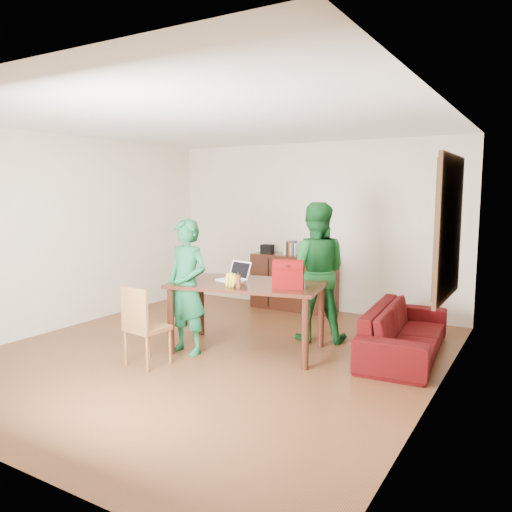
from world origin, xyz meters
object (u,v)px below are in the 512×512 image
Objects in this scene: table at (248,291)px; laptop at (231,277)px; red_bag at (288,277)px; chair at (147,342)px; person_far at (315,272)px; person_near at (187,287)px; bottle at (239,280)px; sofa at (405,331)px.

laptop is (-0.23, -0.01, 0.15)m from table.
table is 0.62m from red_bag.
chair is 2.28m from person_far.
chair is 1.27m from laptop.
person_near is 1.22m from red_bag.
bottle is at bearing 48.30° from person_far.
laptop reaches higher than chair.
sofa is (1.61, 1.12, -0.63)m from bottle.
laptop is at bearing 71.12° from chair.
chair is 1.23m from bottle.
chair is at bearing -97.18° from person_near.
sofa is at bearing 34.83° from bottle.
table is at bearing 103.04° from bottle.
person_far reaches higher than laptop.
table is 1.00× the size of sofa.
bottle is at bearing 48.29° from chair.
person_far is 1.11m from laptop.
chair is 2.99m from sofa.
table is 0.98m from person_far.
red_bag is at bearing 10.43° from laptop.
laptop is at bearing 108.38° from sofa.
sofa is at bearing 15.93° from red_bag.
person_near is 4.65× the size of red_bag.
chair is 0.80m from person_near.
table is 5.68× the size of red_bag.
bottle is 0.56m from red_bag.
sofa is (2.25, 1.24, -0.51)m from person_near.
table is 1.09× the size of person_far.
red_bag is at bearing 123.35° from sofa.
bottle is at bearing 120.15° from sofa.
laptop is (0.46, 1.01, 0.62)m from chair.
red_bag reaches higher than sofa.
bottle is (0.30, -0.31, 0.04)m from laptop.
bottle reaches higher than chair.
person_near is 0.56m from laptop.
table is at bearing 37.65° from person_far.
person_near reaches higher than laptop.
person_far is at bearing 84.51° from sofa.
chair is 2.40× the size of laptop.
laptop reaches higher than table.
table is at bearing 15.52° from laptop.
chair is 0.46× the size of sofa.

